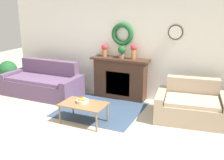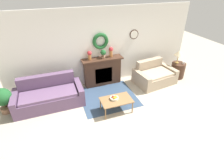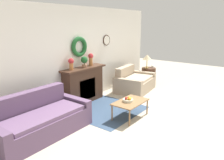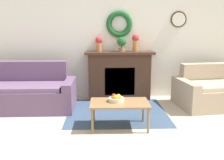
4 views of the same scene
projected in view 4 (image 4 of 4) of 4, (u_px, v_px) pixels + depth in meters
ground_plane at (140, 152)px, 3.32m from camera, size 16.00×16.00×0.00m
floor_rug at (117, 112)px, 4.86m from camera, size 1.80×1.67×0.01m
wall_back at (124, 36)px, 5.68m from camera, size 6.80×0.18×2.70m
fireplace at (119, 75)px, 5.65m from camera, size 1.46×0.41×1.03m
couch_left at (21, 93)px, 5.01m from camera, size 2.04×0.94×0.88m
loveseat_right at (214, 92)px, 5.19m from camera, size 1.55×1.16×0.81m
coffee_table at (120, 105)px, 4.06m from camera, size 0.91×0.57×0.41m
fruit_bowl at (116, 99)px, 4.07m from camera, size 0.25×0.25×0.12m
vase_on_mantel_left at (99, 43)px, 5.49m from camera, size 0.15×0.15×0.31m
vase_on_mantel_right at (135, 41)px, 5.51m from camera, size 0.15×0.15×0.36m
potted_plant_on_mantel at (122, 43)px, 5.49m from camera, size 0.19×0.19×0.30m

